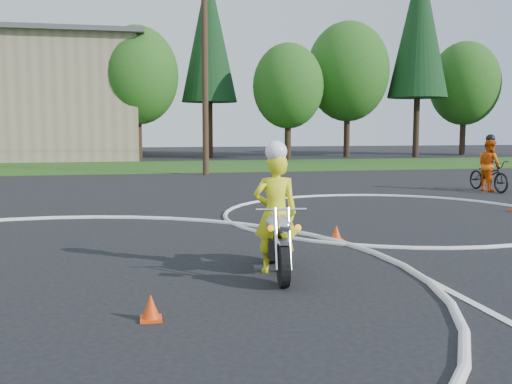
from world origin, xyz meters
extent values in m
cube|color=#1E4714|center=(0.00, 27.00, 0.01)|extent=(120.00, 10.00, 0.02)
torus|color=silver|center=(8.00, 8.00, 0.01)|extent=(8.10, 8.10, 0.10)
cylinder|color=black|center=(3.92, 2.32, 0.30)|extent=(0.19, 0.61, 0.60)
cylinder|color=black|center=(4.07, 3.71, 0.30)|extent=(0.19, 0.61, 0.60)
cube|color=black|center=(4.00, 3.07, 0.40)|extent=(0.34, 0.58, 0.30)
ellipsoid|color=silver|center=(3.98, 2.87, 0.78)|extent=(0.43, 0.67, 0.28)
cube|color=black|center=(4.03, 3.36, 0.74)|extent=(0.32, 0.62, 0.10)
cylinder|color=white|center=(3.84, 2.41, 0.65)|extent=(0.08, 0.36, 0.80)
cylinder|color=white|center=(4.02, 2.39, 0.65)|extent=(0.08, 0.36, 0.80)
cube|color=white|center=(3.92, 2.30, 0.62)|extent=(0.16, 0.23, 0.05)
cylinder|color=white|center=(3.95, 2.57, 1.02)|extent=(0.70, 0.11, 0.04)
sphere|color=white|center=(3.91, 2.23, 0.85)|extent=(0.18, 0.18, 0.18)
sphere|color=orange|center=(3.73, 2.27, 0.82)|extent=(0.09, 0.09, 0.09)
sphere|color=orange|center=(4.09, 2.23, 0.82)|extent=(0.09, 0.09, 0.09)
cylinder|color=silver|center=(4.20, 3.45, 0.30)|extent=(0.17, 0.80, 0.08)
imported|color=yellow|center=(4.00, 3.12, 0.88)|extent=(0.69, 0.49, 1.76)
sphere|color=white|center=(3.99, 3.07, 1.79)|extent=(0.32, 0.32, 0.32)
imported|color=black|center=(13.60, 12.31, 0.52)|extent=(0.80, 2.03, 1.05)
imported|color=#E7590C|center=(13.60, 12.31, 0.87)|extent=(0.71, 0.88, 1.75)
sphere|color=black|center=(13.60, 12.31, 1.77)|extent=(0.30, 0.30, 0.30)
cone|color=#E83C0C|center=(2.15, 1.33, 0.15)|extent=(0.22, 0.22, 0.30)
cube|color=#E83C0C|center=(2.15, 1.33, 0.01)|extent=(0.24, 0.24, 0.03)
cone|color=#E83C0C|center=(5.69, 5.23, 0.15)|extent=(0.22, 0.22, 0.30)
cube|color=#E83C0C|center=(5.69, 5.23, 0.01)|extent=(0.24, 0.24, 0.03)
cylinder|color=#382619|center=(2.00, 34.00, 1.62)|extent=(0.44, 0.44, 3.24)
ellipsoid|color=#1E5116|center=(2.00, 34.00, 5.58)|extent=(5.40, 5.40, 6.48)
cylinder|color=#382619|center=(7.00, 36.00, 1.98)|extent=(0.44, 0.44, 3.96)
cone|color=black|center=(7.00, 36.00, 8.63)|extent=(3.96, 3.96, 9.35)
cylinder|color=#382619|center=(12.00, 33.00, 1.44)|extent=(0.44, 0.44, 2.88)
ellipsoid|color=#1E5116|center=(12.00, 33.00, 4.96)|extent=(4.80, 4.80, 5.76)
cylinder|color=#382619|center=(17.00, 35.00, 1.80)|extent=(0.44, 0.44, 3.60)
ellipsoid|color=#1E5116|center=(17.00, 35.00, 6.20)|extent=(6.00, 6.00, 7.20)
cylinder|color=#382619|center=(22.00, 34.00, 2.16)|extent=(0.44, 0.44, 4.32)
cone|color=black|center=(22.00, 34.00, 9.42)|extent=(4.32, 4.32, 10.20)
cylinder|color=#382619|center=(27.00, 36.00, 1.62)|extent=(0.44, 0.44, 3.24)
ellipsoid|color=#1E5116|center=(27.00, 36.00, 5.58)|extent=(5.40, 5.40, 6.48)
cylinder|color=#382619|center=(-2.00, 35.00, 1.44)|extent=(0.44, 0.44, 2.88)
ellipsoid|color=#1E5116|center=(-2.00, 35.00, 4.96)|extent=(4.80, 4.80, 5.76)
cylinder|color=#473321|center=(5.00, 21.00, 5.00)|extent=(0.28, 0.28, 10.00)
camera|label=1|loc=(2.07, -4.91, 2.12)|focal=40.00mm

